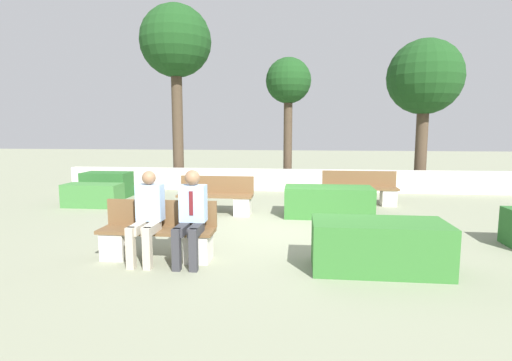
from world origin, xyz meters
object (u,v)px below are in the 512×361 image
Objects in this scene: bench_right_side at (360,192)px; person_seated_woman at (147,212)px; tree_center_right at (425,79)px; person_seated_man at (191,212)px; bench_left_side at (216,200)px; tree_center_left at (288,85)px; tree_leftmost at (176,44)px; bench_front at (158,237)px.

person_seated_woman is (-3.75, -4.92, 0.40)m from bench_right_side.
person_seated_woman is at bearing -127.31° from tree_center_right.
bench_right_side is 5.82m from person_seated_man.
tree_center_right reaches higher than person_seated_man.
bench_left_side is 0.40× the size of tree_center_left.
person_seated_man is at bearing -91.28° from bench_left_side.
tree_center_right reaches higher than bench_left_side.
bench_left_side is 0.91× the size of bench_right_side.
bench_right_side is 1.43× the size of person_seated_woman.
tree_center_right reaches higher than tree_center_left.
person_seated_woman is 0.22× the size of tree_leftmost.
bench_left_side is at bearing -141.32° from tree_center_right.
tree_center_right is at bearing 2.49° from tree_leftmost.
person_seated_man reaches higher than person_seated_woman.
tree_center_left is (1.14, 7.91, 2.64)m from person_seated_man.
bench_left_side is at bearing 86.56° from bench_front.
tree_center_left is at bearing 125.85° from bench_right_side.
bench_front is at bearing 55.93° from person_seated_woman.
bench_front is 1.01× the size of bench_left_side.
bench_front is 0.36× the size of tree_center_right.
bench_right_side is at bearing -127.29° from tree_center_right.
bench_front is 1.28× the size of person_seated_man.
bench_front and bench_left_side have the same top height.
tree_leftmost is at bearing -176.70° from tree_center_left.
person_seated_woman is at bearing -124.07° from bench_front.
tree_center_left reaches higher than bench_left_side.
bench_right_side is at bearing 52.59° from bench_front.
tree_center_right is at bearing 52.69° from person_seated_woman.
bench_left_side is at bearing 96.21° from person_seated_man.
tree_leftmost is (-1.91, 7.70, 3.98)m from person_seated_woman.
person_seated_man is 0.23× the size of tree_leftmost.
tree_leftmost is (-2.01, 7.56, 4.39)m from bench_front.
tree_center_right is (6.13, 8.04, 2.81)m from person_seated_woman.
bench_front is 0.44m from person_seated_woman.
bench_front is 1.30× the size of person_seated_woman.
bench_front is 0.29× the size of tree_leftmost.
bench_right_side is 6.20m from person_seated_woman.
bench_front is 6.02m from bench_right_side.
person_seated_woman is 0.28× the size of tree_center_right.
person_seated_woman reaches higher than bench_left_side.
bench_right_side is 0.44× the size of tree_center_left.
tree_leftmost is (-2.20, 4.33, 4.39)m from bench_left_side.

